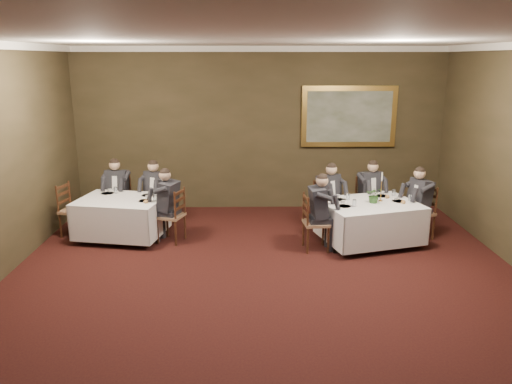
{
  "coord_description": "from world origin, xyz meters",
  "views": [
    {
      "loc": [
        -0.27,
        -5.81,
        3.25
      ],
      "look_at": [
        -0.13,
        2.01,
        1.15
      ],
      "focal_mm": 35.0,
      "sensor_mm": 36.0,
      "label": 1
    }
  ],
  "objects_px": {
    "table_second": "(122,215)",
    "diner_sec_backleft": "(119,200)",
    "chair_main_backleft": "(326,217)",
    "diner_sec_backright": "(157,201)",
    "chair_sec_backright": "(158,212)",
    "painting": "(349,117)",
    "table_main": "(369,220)",
    "chair_main_backright": "(368,213)",
    "diner_main_endleft": "(316,222)",
    "centerpiece": "(374,194)",
    "diner_main_backleft": "(327,205)",
    "chair_sec_endright": "(172,226)",
    "chair_main_endleft": "(315,234)",
    "diner_main_endright": "(420,211)",
    "chair_sec_endleft": "(74,221)",
    "chair_main_endright": "(419,223)",
    "chair_sec_backleft": "(120,210)",
    "diner_sec_endright": "(171,214)",
    "candlestick": "(381,190)",
    "diner_main_backright": "(369,202)"
  },
  "relations": [
    {
      "from": "table_second",
      "to": "diner_sec_backleft",
      "type": "relative_size",
      "value": 1.28
    },
    {
      "from": "chair_main_backleft",
      "to": "diner_sec_backright",
      "type": "height_order",
      "value": "diner_sec_backright"
    },
    {
      "from": "chair_sec_backright",
      "to": "painting",
      "type": "distance_m",
      "value": 4.51
    },
    {
      "from": "table_main",
      "to": "chair_main_backright",
      "type": "distance_m",
      "value": 0.98
    },
    {
      "from": "diner_main_endleft",
      "to": "centerpiece",
      "type": "distance_m",
      "value": 1.17
    },
    {
      "from": "diner_main_backleft",
      "to": "chair_sec_endright",
      "type": "height_order",
      "value": "diner_main_backleft"
    },
    {
      "from": "diner_main_endleft",
      "to": "painting",
      "type": "relative_size",
      "value": 0.66
    },
    {
      "from": "diner_sec_backright",
      "to": "chair_sec_endright",
      "type": "xyz_separation_m",
      "value": [
        0.4,
        -0.86,
        -0.23
      ]
    },
    {
      "from": "chair_main_endleft",
      "to": "diner_main_endright",
      "type": "distance_m",
      "value": 2.1
    },
    {
      "from": "diner_main_backleft",
      "to": "chair_sec_endleft",
      "type": "relative_size",
      "value": 1.35
    },
    {
      "from": "chair_main_endright",
      "to": "diner_sec_backright",
      "type": "bearing_deg",
      "value": 61.66
    },
    {
      "from": "chair_sec_backleft",
      "to": "centerpiece",
      "type": "bearing_deg",
      "value": 172.25
    },
    {
      "from": "diner_sec_endright",
      "to": "chair_sec_endleft",
      "type": "xyz_separation_m",
      "value": [
        -1.88,
        0.35,
        -0.23
      ]
    },
    {
      "from": "table_second",
      "to": "chair_main_backright",
      "type": "relative_size",
      "value": 1.72
    },
    {
      "from": "chair_sec_backleft",
      "to": "painting",
      "type": "xyz_separation_m",
      "value": [
        4.78,
        1.08,
        1.75
      ]
    },
    {
      "from": "chair_main_backleft",
      "to": "candlestick",
      "type": "relative_size",
      "value": 1.84
    },
    {
      "from": "diner_main_backright",
      "to": "chair_sec_endleft",
      "type": "distance_m",
      "value": 5.69
    },
    {
      "from": "diner_main_endright",
      "to": "diner_sec_endright",
      "type": "distance_m",
      "value": 4.59
    },
    {
      "from": "chair_sec_endleft",
      "to": "chair_main_endleft",
      "type": "bearing_deg",
      "value": 95.09
    },
    {
      "from": "diner_main_backright",
      "to": "diner_sec_endright",
      "type": "bearing_deg",
      "value": -4.13
    },
    {
      "from": "diner_main_backright",
      "to": "chair_sec_backright",
      "type": "bearing_deg",
      "value": -16.95
    },
    {
      "from": "chair_sec_backleft",
      "to": "chair_sec_backright",
      "type": "distance_m",
      "value": 0.82
    },
    {
      "from": "chair_sec_backright",
      "to": "chair_main_endleft",
      "type": "bearing_deg",
      "value": 179.12
    },
    {
      "from": "diner_main_endleft",
      "to": "chair_sec_endleft",
      "type": "bearing_deg",
      "value": -105.27
    },
    {
      "from": "centerpiece",
      "to": "diner_main_endleft",
      "type": "bearing_deg",
      "value": -165.11
    },
    {
      "from": "diner_main_backleft",
      "to": "diner_sec_backleft",
      "type": "relative_size",
      "value": 1.0
    },
    {
      "from": "table_main",
      "to": "diner_sec_backright",
      "type": "height_order",
      "value": "diner_sec_backright"
    },
    {
      "from": "diner_main_endright",
      "to": "chair_sec_endright",
      "type": "bearing_deg",
      "value": 71.55
    },
    {
      "from": "chair_main_backleft",
      "to": "diner_main_backleft",
      "type": "height_order",
      "value": "diner_main_backleft"
    },
    {
      "from": "diner_main_backleft",
      "to": "centerpiece",
      "type": "relative_size",
      "value": 4.42
    },
    {
      "from": "table_second",
      "to": "chair_sec_endright",
      "type": "distance_m",
      "value": 0.98
    },
    {
      "from": "chair_sec_backleft",
      "to": "diner_main_backright",
      "type": "bearing_deg",
      "value": -176.96
    },
    {
      "from": "diner_main_backleft",
      "to": "chair_sec_endleft",
      "type": "xyz_separation_m",
      "value": [
        -4.81,
        -0.16,
        -0.23
      ]
    },
    {
      "from": "diner_sec_endright",
      "to": "centerpiece",
      "type": "height_order",
      "value": "diner_sec_endright"
    },
    {
      "from": "diner_main_endright",
      "to": "chair_sec_backright",
      "type": "distance_m",
      "value": 5.04
    },
    {
      "from": "table_main",
      "to": "centerpiece",
      "type": "xyz_separation_m",
      "value": [
        0.06,
        0.0,
        0.47
      ]
    },
    {
      "from": "diner_main_backleft",
      "to": "chair_main_endleft",
      "type": "relative_size",
      "value": 1.35
    },
    {
      "from": "chair_main_backright",
      "to": "diner_sec_backleft",
      "type": "xyz_separation_m",
      "value": [
        -4.98,
        0.24,
        0.23
      ]
    },
    {
      "from": "chair_main_endright",
      "to": "centerpiece",
      "type": "distance_m",
      "value": 1.18
    },
    {
      "from": "chair_main_backleft",
      "to": "chair_sec_backright",
      "type": "distance_m",
      "value": 3.33
    },
    {
      "from": "centerpiece",
      "to": "diner_sec_backleft",
      "type": "bearing_deg",
      "value": 166.35
    },
    {
      "from": "chair_main_endright",
      "to": "chair_sec_endleft",
      "type": "xyz_separation_m",
      "value": [
        -6.48,
        0.24,
        0.0
      ]
    },
    {
      "from": "diner_main_backleft",
      "to": "centerpiece",
      "type": "height_order",
      "value": "diner_main_backleft"
    },
    {
      "from": "painting",
      "to": "table_main",
      "type": "bearing_deg",
      "value": -90.0
    },
    {
      "from": "table_main",
      "to": "diner_sec_backleft",
      "type": "xyz_separation_m",
      "value": [
        -4.78,
        1.18,
        0.06
      ]
    },
    {
      "from": "diner_sec_endright",
      "to": "painting",
      "type": "relative_size",
      "value": 0.66
    },
    {
      "from": "chair_main_backright",
      "to": "diner_sec_backright",
      "type": "height_order",
      "value": "diner_sec_backright"
    },
    {
      "from": "chair_main_backleft",
      "to": "diner_sec_endright",
      "type": "relative_size",
      "value": 0.74
    },
    {
      "from": "table_second",
      "to": "chair_main_backright",
      "type": "height_order",
      "value": "chair_main_backright"
    },
    {
      "from": "chair_sec_backright",
      "to": "centerpiece",
      "type": "bearing_deg",
      "value": -171.26
    }
  ]
}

